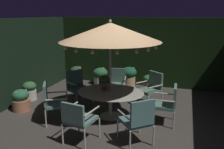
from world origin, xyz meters
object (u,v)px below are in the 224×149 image
potted_plant_right_near (148,82)px  potted_plant_back_center (21,100)px  patio_chair_southwest (52,100)px  patio_chair_south (78,85)px  potted_plant_right_far (100,76)px  potted_plant_left_far (129,76)px  patio_chair_northeast (168,102)px  patio_dining_table (110,95)px  patio_chair_north (138,119)px  patio_chair_west (78,118)px  patio_chair_east (151,87)px  centerpiece_planter (105,81)px  patio_umbrella (110,32)px  potted_plant_back_left (76,73)px  potted_plant_back_right (30,90)px  patio_chair_southeast (117,82)px

potted_plant_right_near → potted_plant_back_center: 4.26m
patio_chair_southwest → patio_chair_south: bearing=90.2°
potted_plant_right_far → potted_plant_left_far: (1.13, -0.00, 0.08)m
patio_chair_northeast → patio_chair_south: bearing=166.4°
patio_dining_table → patio_chair_south: patio_chair_south is taller
patio_chair_north → patio_chair_west: patio_chair_north is taller
patio_chair_east → potted_plant_left_far: size_ratio=1.33×
centerpiece_planter → patio_chair_east: (1.09, 1.06, -0.38)m
potted_plant_left_far → patio_chair_southwest: bearing=-107.6°
patio_dining_table → patio_chair_west: patio_chair_west is taller
patio_umbrella → potted_plant_right_near: bearing=76.7°
centerpiece_planter → patio_chair_west: size_ratio=0.44×
centerpiece_planter → potted_plant_back_left: 3.61m
patio_chair_south → patio_chair_west: size_ratio=1.04×
potted_plant_back_left → potted_plant_back_right: potted_plant_back_left is taller
patio_chair_west → patio_chair_northeast: bearing=41.4°
centerpiece_planter → potted_plant_back_left: centerpiece_planter is taller
potted_plant_right_far → potted_plant_back_center: bearing=-111.6°
potted_plant_right_near → potted_plant_left_far: 0.81m
potted_plant_left_far → patio_umbrella: bearing=-86.5°
patio_umbrella → patio_chair_east: (0.90, 1.17, -1.65)m
patio_chair_north → patio_chair_southwest: patio_chair_north is taller
patio_chair_south → patio_chair_southwest: bearing=-89.8°
patio_chair_east → patio_chair_southeast: patio_chair_east is taller
potted_plant_right_far → potted_plant_back_right: 2.78m
patio_chair_east → potted_plant_left_far: (-1.07, 1.60, -0.16)m
patio_chair_northeast → potted_plant_right_near: 2.65m
potted_plant_back_center → potted_plant_left_far: potted_plant_left_far is taller
patio_dining_table → potted_plant_right_far: bearing=115.2°
patio_chair_west → centerpiece_planter: bearing=88.5°
potted_plant_right_near → potted_plant_left_far: (-0.77, 0.23, 0.11)m
patio_chair_southwest → potted_plant_right_near: patio_chair_southwest is taller
patio_chair_west → potted_plant_right_far: bearing=104.3°
centerpiece_planter → potted_plant_back_right: centerpiece_planter is taller
centerpiece_planter → patio_chair_west: centerpiece_planter is taller
potted_plant_back_left → potted_plant_right_near: bearing=-6.7°
potted_plant_right_near → potted_plant_left_far: potted_plant_left_far is taller
patio_chair_west → potted_plant_left_far: size_ratio=1.26×
patio_chair_west → potted_plant_back_center: size_ratio=1.54×
patio_chair_northeast → patio_dining_table: bearing=-178.0°
patio_chair_north → patio_chair_south: bearing=140.7°
patio_chair_northeast → potted_plant_back_left: 4.80m
centerpiece_planter → patio_chair_southwest: (-1.09, -0.83, -0.37)m
patio_chair_northeast → patio_chair_east: patio_chair_east is taller
patio_chair_east → potted_plant_right_near: 1.43m
patio_chair_west → potted_plant_right_far: size_ratio=1.48×
potted_plant_back_center → patio_chair_south: bearing=40.3°
centerpiece_planter → patio_chair_southeast: size_ratio=0.44×
potted_plant_right_near → potted_plant_back_right: size_ratio=0.96×
patio_chair_southeast → potted_plant_left_far: size_ratio=1.27×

